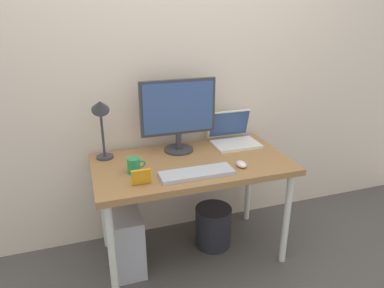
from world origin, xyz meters
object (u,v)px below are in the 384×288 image
laptop (233,135)px  computer_tower (127,239)px  monitor (178,112)px  desk_lamp (101,115)px  mouse (241,164)px  keyboard (197,173)px  wastebasket (213,226)px  coffee_mug (134,165)px  photo_frame (141,177)px  desk (192,171)px

laptop → computer_tower: bearing=-166.0°
monitor → laptop: monitor is taller
desk_lamp → mouse: (0.79, -0.37, -0.28)m
mouse → computer_tower: size_ratio=0.21×
keyboard → wastebasket: keyboard is taller
monitor → laptop: bearing=2.5°
computer_tower → wastebasket: 0.63m
desk_lamp → wastebasket: size_ratio=1.43×
computer_tower → wastebasket: bearing=3.4°
monitor → coffee_mug: (-0.35, -0.25, -0.23)m
mouse → computer_tower: mouse is taller
monitor → desk_lamp: monitor is taller
photo_frame → wastebasket: size_ratio=0.37×
desk_lamp → coffee_mug: desk_lamp is taller
desk → keyboard: (-0.03, -0.19, 0.08)m
keyboard → desk_lamp: bearing=141.2°
laptop → photo_frame: 0.86m
laptop → keyboard: bearing=-135.6°
monitor → coffee_mug: 0.48m
monitor → mouse: size_ratio=5.66×
wastebasket → coffee_mug: bearing=-170.4°
desk_lamp → coffee_mug: size_ratio=3.89×
photo_frame → desk_lamp: bearing=111.3°
desk → mouse: (0.27, -0.17, 0.09)m
monitor → mouse: bearing=-51.5°
coffee_mug → desk_lamp: bearing=120.7°
desk → desk_lamp: size_ratio=2.92×
wastebasket → keyboard: bearing=-131.4°
laptop → photo_frame: bearing=-150.3°
computer_tower → mouse: bearing=-14.4°
desk_lamp → coffee_mug: bearing=-59.3°
coffee_mug → wastebasket: bearing=9.6°
keyboard → photo_frame: 0.33m
mouse → photo_frame: size_ratio=0.82×
laptop → coffee_mug: size_ratio=2.91×
desk → photo_frame: size_ratio=11.35×
laptop → desk_lamp: desk_lamp is taller
desk_lamp → photo_frame: desk_lamp is taller
photo_frame → coffee_mug: bearing=94.7°
monitor → mouse: 0.54m
laptop → coffee_mug: (-0.76, -0.26, -0.01)m
desk → wastebasket: desk is taller
desk_lamp → wastebasket: desk_lamp is taller
monitor → computer_tower: (-0.41, -0.19, -0.78)m
desk → coffee_mug: size_ratio=11.35×
wastebasket → laptop: bearing=39.4°
desk → mouse: mouse is taller
desk → laptop: (0.38, 0.22, 0.13)m
computer_tower → laptop: bearing=14.0°
desk_lamp → photo_frame: bearing=-68.7°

